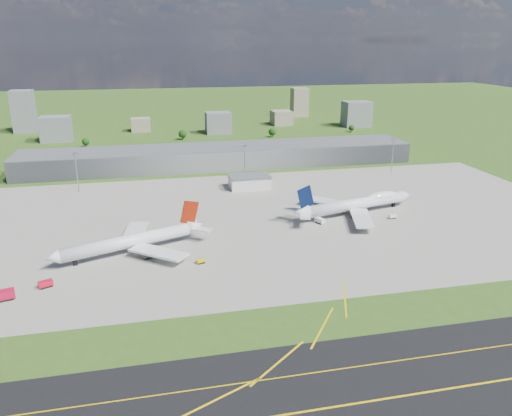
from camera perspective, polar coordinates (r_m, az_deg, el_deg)
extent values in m
plane|color=#33561A|center=(378.31, -3.79, 4.29)|extent=(1400.00, 1400.00, 0.00)
cube|color=black|center=(148.97, 12.89, -20.74)|extent=(1400.00, 60.00, 0.06)
cube|color=gray|center=(276.84, 1.77, -1.10)|extent=(360.00, 190.00, 0.08)
cube|color=slate|center=(390.99, -4.15, 5.88)|extent=(300.00, 42.00, 15.00)
cube|color=silver|center=(331.40, -0.76, 2.97)|extent=(26.00, 16.00, 8.00)
cylinder|color=gray|center=(340.44, -19.79, 3.76)|extent=(0.70, 0.70, 25.00)
cube|color=gray|center=(337.63, -20.03, 5.86)|extent=(3.50, 2.00, 1.20)
cylinder|color=gray|center=(343.48, -1.28, 4.99)|extent=(0.70, 0.70, 25.00)
cube|color=gray|center=(340.69, -1.29, 7.09)|extent=(3.50, 2.00, 1.20)
cylinder|color=gray|center=(379.81, 15.31, 5.66)|extent=(0.70, 0.70, 25.00)
cube|color=gray|center=(377.29, 15.48, 7.55)|extent=(3.50, 2.00, 1.20)
cylinder|color=white|center=(236.47, -14.48, -3.76)|extent=(58.75, 27.22, 6.25)
cone|color=white|center=(229.45, -22.24, -5.31)|extent=(7.08, 7.69, 6.25)
cone|color=white|center=(248.02, -7.00, -2.02)|extent=(10.01, 8.80, 6.25)
cube|color=maroon|center=(236.62, -14.91, -4.29)|extent=(47.27, 19.92, 1.35)
cube|color=white|center=(226.94, -11.08, -4.99)|extent=(26.91, 24.42, 0.94)
cube|color=white|center=(252.88, -13.67, -2.67)|extent=(13.63, 28.25, 0.94)
cube|color=maroon|center=(244.44, -7.61, -0.49)|extent=(9.90, 4.16, 12.59)
cylinder|color=#38383D|center=(230.27, -12.01, -5.23)|extent=(6.54, 5.15, 3.33)
cylinder|color=#38383D|center=(249.38, -13.87, -3.48)|extent=(6.54, 5.15, 3.33)
cube|color=black|center=(235.89, -12.58, -4.83)|extent=(2.00, 1.76, 2.61)
cube|color=black|center=(244.07, -13.37, -4.08)|extent=(2.00, 1.76, 2.61)
cube|color=black|center=(232.62, -19.98, -5.90)|extent=(2.00, 1.76, 2.61)
cylinder|color=white|center=(287.00, 11.51, 0.48)|extent=(65.86, 22.80, 6.63)
cone|color=white|center=(309.73, 16.76, 1.40)|extent=(6.82, 7.74, 6.63)
cone|color=white|center=(266.06, 5.15, -0.47)|extent=(9.93, 8.54, 6.63)
cube|color=navy|center=(288.91, 11.82, 0.15)|extent=(53.34, 16.07, 1.39)
ellipsoid|color=white|center=(297.04, 14.17, 1.31)|extent=(22.19, 11.66, 5.97)
cube|color=white|center=(294.42, 8.09, 0.75)|extent=(27.72, 28.06, 0.96)
cube|color=white|center=(269.94, 11.98, -1.15)|extent=(17.33, 31.32, 0.96)
cube|color=#071234|center=(264.99, 5.69, 1.22)|extent=(10.45, 3.15, 12.92)
cylinder|color=#38383D|center=(292.22, 9.45, 0.12)|extent=(6.54, 4.77, 3.42)
cylinder|color=#38383D|center=(297.08, 7.29, 0.53)|extent=(6.54, 4.77, 3.42)
cylinder|color=#38383D|center=(277.85, 11.77, -1.01)|extent=(6.54, 4.77, 3.42)
cylinder|color=#38383D|center=(266.38, 12.13, -1.90)|extent=(6.54, 4.77, 3.42)
cube|color=black|center=(288.27, 9.87, -0.29)|extent=(1.97, 1.67, 2.67)
cube|color=black|center=(281.07, 11.02, -0.85)|extent=(1.97, 1.67, 2.67)
cube|color=black|center=(305.06, 15.43, 0.36)|extent=(1.97, 1.67, 2.67)
cube|color=#BA0D32|center=(213.41, -27.04, -8.88)|extent=(9.51, 5.62, 3.58)
cube|color=black|center=(214.18, -26.97, -9.30)|extent=(8.26, 5.43, 0.70)
cube|color=red|center=(216.97, -22.92, -7.97)|extent=(5.92, 4.34, 2.53)
cube|color=black|center=(217.50, -22.87, -8.27)|extent=(5.22, 4.12, 0.70)
cube|color=#DCBF0C|center=(222.13, -6.34, -6.02)|extent=(4.33, 3.29, 1.54)
cube|color=black|center=(222.45, -6.33, -6.20)|extent=(3.82, 3.21, 0.70)
cube|color=white|center=(269.70, 7.28, -1.41)|extent=(4.64, 6.27, 2.53)
cube|color=black|center=(270.14, 7.27, -1.66)|extent=(4.41, 5.54, 0.70)
cube|color=white|center=(284.87, 15.34, -0.92)|extent=(4.39, 2.47, 1.86)
cube|color=black|center=(285.17, 15.33, -1.09)|extent=(3.78, 2.48, 0.70)
cube|color=slate|center=(525.97, -21.88, 8.39)|extent=(28.00, 22.00, 24.00)
cube|color=gray|center=(559.28, -13.03, 9.26)|extent=(20.00, 18.00, 14.00)
cube|color=slate|center=(534.21, -4.34, 9.69)|extent=(26.00, 20.00, 22.00)
cube|color=gray|center=(589.57, 2.93, 10.27)|extent=(22.00, 24.00, 16.00)
cube|color=slate|center=(587.25, 11.41, 10.49)|extent=(30.00, 22.00, 28.00)
cube|color=slate|center=(590.48, -25.02, 9.97)|extent=(22.00, 20.00, 44.00)
cube|color=gray|center=(656.54, 4.98, 11.96)|extent=(20.00, 18.00, 36.00)
cylinder|color=#382314|center=(489.46, -18.86, 6.80)|extent=(0.70, 0.70, 3.00)
sphere|color=black|center=(488.84, -18.90, 7.19)|extent=(6.75, 6.75, 6.75)
cylinder|color=#382314|center=(502.16, -8.38, 7.91)|extent=(0.70, 0.70, 3.60)
sphere|color=black|center=(501.44, -8.40, 8.37)|extent=(8.10, 8.10, 8.10)
cylinder|color=#382314|center=(511.46, 1.87, 8.28)|extent=(0.70, 0.70, 3.40)
sphere|color=black|center=(510.78, 1.87, 8.70)|extent=(7.65, 7.65, 7.65)
cylinder|color=#382314|center=(549.54, 10.85, 8.65)|extent=(0.70, 0.70, 2.80)
sphere|color=black|center=(549.02, 10.87, 8.98)|extent=(6.30, 6.30, 6.30)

